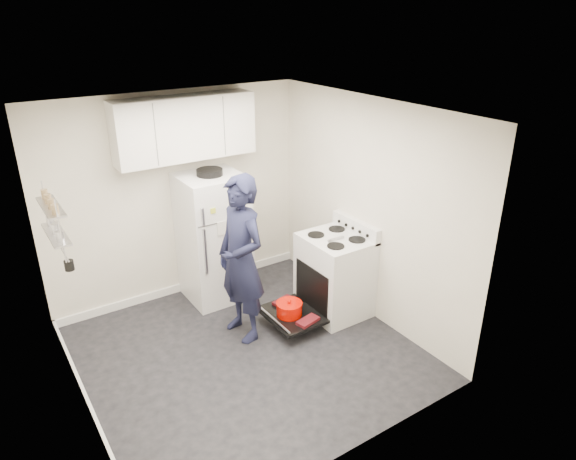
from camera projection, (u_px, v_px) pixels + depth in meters
room at (238, 249)px, 4.91m from camera, size 3.21×3.21×2.51m
electric_range at (334, 276)px, 5.95m from camera, size 0.66×0.76×1.10m
open_oven_door at (291, 312)px, 5.75m from camera, size 0.55×0.70×0.23m
refrigerator at (214, 237)px, 6.16m from camera, size 0.72×0.74×1.64m
upper_cabinets at (185, 128)px, 5.69m from camera, size 1.60×0.33×0.70m
wall_shelf_rack at (54, 221)px, 4.32m from camera, size 0.14×0.60×0.61m
person at (241, 259)px, 5.35m from camera, size 0.51×0.71×1.83m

